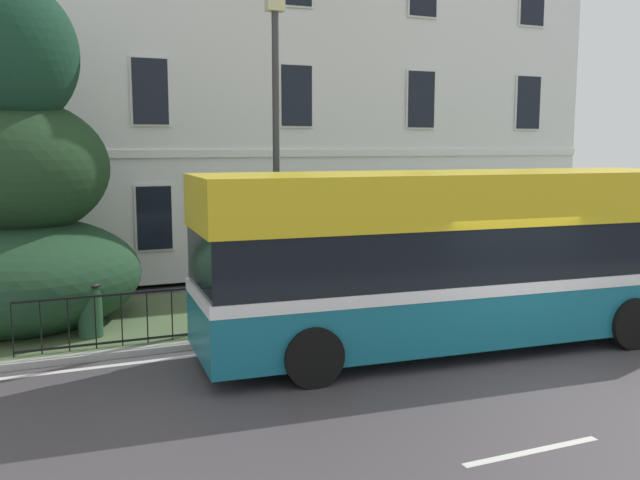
{
  "coord_description": "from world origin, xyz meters",
  "views": [
    {
      "loc": [
        -7.52,
        -8.17,
        3.73
      ],
      "look_at": [
        -1.86,
        5.22,
        1.72
      ],
      "focal_mm": 38.72,
      "sensor_mm": 36.0,
      "label": 1
    }
  ],
  "objects_px": {
    "street_lamp_post": "(276,136)",
    "litter_bin": "(90,309)",
    "georgian_townhouse": "(247,65)",
    "evergreen_tree": "(14,206)",
    "single_decker_bus": "(454,257)"
  },
  "relations": [
    {
      "from": "street_lamp_post",
      "to": "litter_bin",
      "type": "height_order",
      "value": "street_lamp_post"
    },
    {
      "from": "litter_bin",
      "to": "georgian_townhouse",
      "type": "bearing_deg",
      "value": 56.53
    },
    {
      "from": "single_decker_bus",
      "to": "litter_bin",
      "type": "relative_size",
      "value": 8.89
    },
    {
      "from": "georgian_townhouse",
      "to": "evergreen_tree",
      "type": "bearing_deg",
      "value": -135.24
    },
    {
      "from": "evergreen_tree",
      "to": "street_lamp_post",
      "type": "distance_m",
      "value": 5.51
    },
    {
      "from": "street_lamp_post",
      "to": "evergreen_tree",
      "type": "bearing_deg",
      "value": 159.91
    },
    {
      "from": "litter_bin",
      "to": "evergreen_tree",
      "type": "bearing_deg",
      "value": 123.55
    },
    {
      "from": "single_decker_bus",
      "to": "litter_bin",
      "type": "distance_m",
      "value": 6.89
    },
    {
      "from": "street_lamp_post",
      "to": "litter_bin",
      "type": "distance_m",
      "value": 4.98
    },
    {
      "from": "evergreen_tree",
      "to": "single_decker_bus",
      "type": "distance_m",
      "value": 8.84
    },
    {
      "from": "evergreen_tree",
      "to": "litter_bin",
      "type": "distance_m",
      "value": 2.89
    },
    {
      "from": "street_lamp_post",
      "to": "georgian_townhouse",
      "type": "bearing_deg",
      "value": 76.44
    },
    {
      "from": "georgian_townhouse",
      "to": "street_lamp_post",
      "type": "xyz_separation_m",
      "value": [
        -2.15,
        -8.92,
        -2.42
      ]
    },
    {
      "from": "georgian_townhouse",
      "to": "single_decker_bus",
      "type": "distance_m",
      "value": 12.76
    },
    {
      "from": "georgian_townhouse",
      "to": "litter_bin",
      "type": "height_order",
      "value": "georgian_townhouse"
    }
  ]
}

